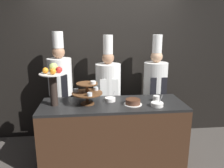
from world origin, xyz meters
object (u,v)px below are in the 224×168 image
(serving_bowl_far, at_px, (110,99))
(chef_left, at_px, (61,87))
(cake_round, at_px, (133,102))
(chef_center_left, at_px, (108,90))
(fruit_pedestal, at_px, (53,79))
(serving_bowl_near, at_px, (157,104))
(cup_white, at_px, (156,98))
(chef_center_right, at_px, (155,88))
(tiered_stand, at_px, (87,91))

(serving_bowl_far, bearing_deg, chef_left, 148.02)
(cake_round, distance_m, chef_center_left, 0.70)
(fruit_pedestal, height_order, serving_bowl_near, fruit_pedestal)
(cup_white, xyz_separation_m, serving_bowl_far, (-0.66, 0.05, -0.01))
(cup_white, bearing_deg, chef_left, 159.79)
(chef_center_left, bearing_deg, cake_round, -66.17)
(serving_bowl_far, relative_size, chef_center_left, 0.08)
(chef_center_right, bearing_deg, tiered_stand, -153.28)
(serving_bowl_far, relative_size, chef_left, 0.08)
(tiered_stand, relative_size, serving_bowl_far, 2.71)
(fruit_pedestal, height_order, cup_white, fruit_pedestal)
(chef_left, bearing_deg, cup_white, -20.21)
(chef_left, bearing_deg, cake_round, -31.56)
(chef_center_right, bearing_deg, serving_bowl_far, -149.59)
(fruit_pedestal, distance_m, chef_left, 0.60)
(chef_center_right, bearing_deg, cake_round, -128.07)
(chef_left, distance_m, chef_center_left, 0.76)
(tiered_stand, distance_m, cake_round, 0.63)
(tiered_stand, bearing_deg, fruit_pedestal, 178.58)
(serving_bowl_far, distance_m, chef_center_left, 0.47)
(cake_round, relative_size, serving_bowl_far, 1.65)
(fruit_pedestal, xyz_separation_m, chef_center_right, (1.55, 0.55, -0.31))
(fruit_pedestal, bearing_deg, cup_white, 1.28)
(cup_white, bearing_deg, serving_bowl_far, 175.56)
(cup_white, bearing_deg, chef_center_left, 141.36)
(fruit_pedestal, xyz_separation_m, cake_round, (1.05, -0.09, -0.32))
(serving_bowl_far, bearing_deg, cake_round, -30.49)
(tiered_stand, height_order, cake_round, tiered_stand)
(fruit_pedestal, relative_size, cup_white, 6.16)
(cup_white, bearing_deg, serving_bowl_near, -104.30)
(chef_center_left, bearing_deg, chef_center_right, 0.00)
(tiered_stand, height_order, chef_left, chef_left)
(fruit_pedestal, height_order, cake_round, fruit_pedestal)
(tiered_stand, height_order, chef_center_right, chef_center_right)
(chef_left, height_order, chef_center_left, chef_left)
(tiered_stand, relative_size, chef_center_left, 0.23)
(tiered_stand, xyz_separation_m, fruit_pedestal, (-0.44, 0.01, 0.17))
(cake_round, distance_m, serving_bowl_far, 0.34)
(cup_white, height_order, serving_bowl_near, serving_bowl_near)
(serving_bowl_far, height_order, chef_center_left, chef_center_left)
(chef_center_right, bearing_deg, chef_left, 180.00)
(chef_center_left, relative_size, chef_center_right, 1.00)
(fruit_pedestal, relative_size, chef_center_left, 0.31)
(fruit_pedestal, bearing_deg, tiered_stand, -1.42)
(fruit_pedestal, distance_m, chef_center_right, 1.67)
(tiered_stand, relative_size, serving_bowl_near, 2.53)
(tiered_stand, bearing_deg, cake_round, -7.37)
(cake_round, relative_size, cup_white, 2.76)
(fruit_pedestal, relative_size, cake_round, 2.24)
(chef_center_left, distance_m, chef_center_right, 0.78)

